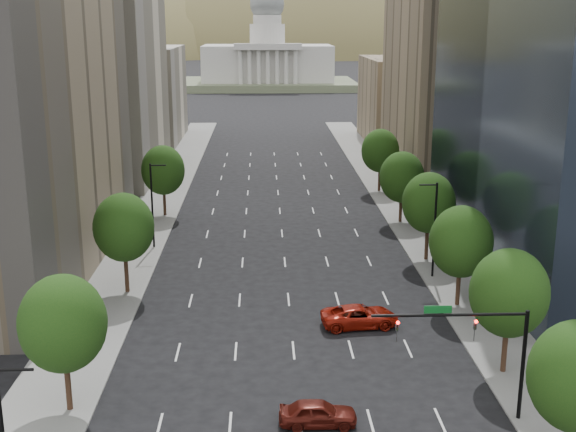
{
  "coord_description": "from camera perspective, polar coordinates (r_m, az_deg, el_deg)",
  "views": [
    {
      "loc": [
        -2.13,
        -8.72,
        23.14
      ],
      "look_at": [
        -0.12,
        47.68,
        8.0
      ],
      "focal_mm": 45.88,
      "sensor_mm": 36.0,
      "label": 1
    }
  ],
  "objects": [
    {
      "name": "tree_right_1",
      "position": [
        50.62,
        16.77,
        -5.75
      ],
      "size": [
        5.2,
        5.2,
        8.75
      ],
      "color": "#382316",
      "rests_on": "ground"
    },
    {
      "name": "foothills",
      "position": [
        612.26,
        1.44,
        9.3
      ],
      "size": [
        720.0,
        413.0,
        263.0
      ],
      "color": "brown",
      "rests_on": "ground"
    },
    {
      "name": "midrise_cream_left",
      "position": [
        114.17,
        -13.89,
        11.76
      ],
      "size": [
        14.0,
        30.0,
        35.0
      ],
      "primitive_type": "cube",
      "color": "beige",
      "rests_on": "ground"
    },
    {
      "name": "filler_right",
      "position": [
        145.08,
        8.86,
        8.85
      ],
      "size": [
        14.0,
        26.0,
        16.0
      ],
      "primitive_type": "cube",
      "color": "#8C7759",
      "rests_on": "ground"
    },
    {
      "name": "sidewalk_left",
      "position": [
        73.71,
        -12.41,
        -3.58
      ],
      "size": [
        6.0,
        200.0,
        0.15
      ],
      "primitive_type": "cube",
      "color": "slate",
      "rests_on": "ground"
    },
    {
      "name": "tree_left_0",
      "position": [
        45.84,
        -17.05,
        -7.98
      ],
      "size": [
        5.2,
        5.2,
        8.75
      ],
      "color": "#382316",
      "rests_on": "ground"
    },
    {
      "name": "parking_tan_right",
      "position": [
        112.35,
        12.15,
        10.54
      ],
      "size": [
        14.0,
        30.0,
        30.0
      ],
      "primitive_type": "cube",
      "color": "#8C7759",
      "rests_on": "ground"
    },
    {
      "name": "tree_left_2",
      "position": [
        89.25,
        -9.66,
        3.52
      ],
      "size": [
        5.2,
        5.2,
        8.68
      ],
      "color": "#382316",
      "rests_on": "ground"
    },
    {
      "name": "streetlight_ln",
      "position": [
        76.79,
        -10.45,
        0.98
      ],
      "size": [
        1.7,
        0.2,
        9.0
      ],
      "color": "black",
      "rests_on": "ground"
    },
    {
      "name": "traffic_signal",
      "position": [
        44.52,
        14.87,
        -9.32
      ],
      "size": [
        9.12,
        0.4,
        7.38
      ],
      "color": "black",
      "rests_on": "ground"
    },
    {
      "name": "streetlight_rn",
      "position": [
        68.09,
        11.26,
        -0.86
      ],
      "size": [
        1.7,
        0.2,
        9.0
      ],
      "color": "black",
      "rests_on": "ground"
    },
    {
      "name": "tree_right_2",
      "position": [
        61.52,
        13.26,
        -1.96
      ],
      "size": [
        5.2,
        5.2,
        8.61
      ],
      "color": "#382316",
      "rests_on": "ground"
    },
    {
      "name": "tree_right_5",
      "position": [
        101.53,
        7.16,
        5.04
      ],
      "size": [
        5.2,
        5.2,
        8.75
      ],
      "color": "#382316",
      "rests_on": "ground"
    },
    {
      "name": "tree_right_3",
      "position": [
        72.66,
        10.85,
        1.01
      ],
      "size": [
        5.2,
        5.2,
        8.89
      ],
      "color": "#382316",
      "rests_on": "ground"
    },
    {
      "name": "filler_left",
      "position": [
        147.19,
        -11.11,
        9.23
      ],
      "size": [
        14.0,
        26.0,
        18.0
      ],
      "primitive_type": "cube",
      "color": "beige",
      "rests_on": "ground"
    },
    {
      "name": "sidewalk_right",
      "position": [
        74.6,
        11.76,
        -3.32
      ],
      "size": [
        6.0,
        200.0,
        0.15
      ],
      "primitive_type": "cube",
      "color": "slate",
      "rests_on": "ground"
    },
    {
      "name": "tree_left_1",
      "position": [
        64.21,
        -12.61,
        -0.87
      ],
      "size": [
        5.2,
        5.2,
        8.97
      ],
      "color": "#382316",
      "rests_on": "ground"
    },
    {
      "name": "tree_right_4",
      "position": [
        86.11,
        8.82,
        2.99
      ],
      "size": [
        5.2,
        5.2,
        8.46
      ],
      "color": "#382316",
      "rests_on": "ground"
    },
    {
      "name": "car_maroon",
      "position": [
        44.69,
        2.33,
        -15.02
      ],
      "size": [
        4.6,
        1.89,
        1.56
      ],
      "primitive_type": "imported",
      "rotation": [
        0.0,
        0.0,
        1.56
      ],
      "color": "#50140D",
      "rests_on": "ground"
    },
    {
      "name": "car_red_far",
      "position": [
        57.86,
        5.58,
        -7.74
      ],
      "size": [
        6.25,
        3.37,
        1.67
      ],
      "primitive_type": "imported",
      "rotation": [
        0.0,
        0.0,
        1.67
      ],
      "color": "maroon",
      "rests_on": "ground"
    },
    {
      "name": "capitol",
      "position": [
        258.84,
        -1.6,
        11.79
      ],
      "size": [
        60.0,
        40.0,
        35.2
      ],
      "color": "#596647",
      "rests_on": "ground"
    }
  ]
}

